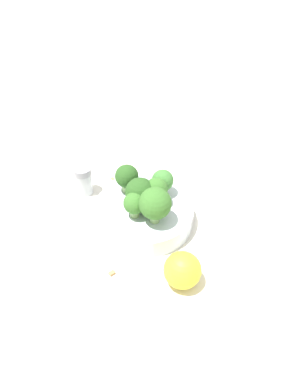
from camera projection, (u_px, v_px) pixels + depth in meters
name	position (u px, v px, depth m)	size (l,w,h in m)	color
ground_plane	(144.00, 221.00, 0.64)	(3.00, 3.00, 0.00)	silver
bowl	(144.00, 214.00, 0.63)	(0.16, 0.16, 0.03)	silver
broccoli_floret_0	(163.00, 181.00, 0.62)	(0.04, 0.04, 0.05)	#7A9E5B
broccoli_floret_1	(140.00, 192.00, 0.60)	(0.05, 0.05, 0.05)	#7A9E5B
broccoli_floret_2	(134.00, 204.00, 0.58)	(0.04, 0.04, 0.05)	#7A9E5B
broccoli_floret_3	(127.00, 177.00, 0.63)	(0.04, 0.04, 0.05)	#7A9E5B
broccoli_floret_4	(155.00, 204.00, 0.57)	(0.05, 0.05, 0.06)	#8EB770
broccoli_floret_5	(156.00, 190.00, 0.60)	(0.04, 0.04, 0.05)	#7A9E5B
pepper_shaker	(83.00, 180.00, 0.68)	(0.03, 0.03, 0.06)	#B2B7BC
lemon_wedge	(182.00, 270.00, 0.53)	(0.05, 0.05, 0.05)	yellow
almond_crumb_0	(112.00, 272.00, 0.55)	(0.01, 0.01, 0.01)	#AD7F4C
almond_crumb_1	(112.00, 178.00, 0.72)	(0.01, 0.00, 0.01)	#AD7F4C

